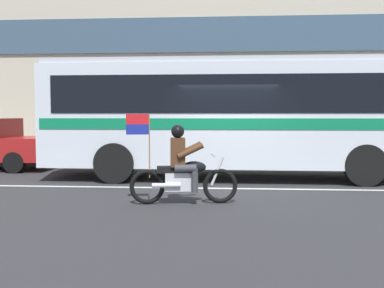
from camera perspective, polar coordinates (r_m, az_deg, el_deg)
ground_plane at (r=11.30m, az=4.56°, el=-5.20°), size 60.00×60.00×0.00m
sidewalk_curb at (r=16.35m, az=4.45°, el=-2.14°), size 28.00×3.80×0.15m
lane_center_stripe at (r=10.71m, az=4.58°, el=-5.68°), size 26.60×0.14×0.01m
transit_bus at (r=12.36m, az=6.55°, el=4.32°), size 10.75×2.72×3.22m
motorcycle_with_rider at (r=8.79m, az=-1.21°, el=-3.38°), size 2.18×0.70×1.78m
fire_hydrant at (r=15.77m, az=14.65°, el=-0.85°), size 0.22×0.30×0.75m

